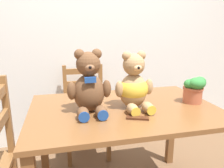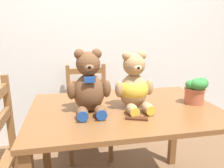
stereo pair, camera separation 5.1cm
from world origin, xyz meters
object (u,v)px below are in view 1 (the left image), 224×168
wooden_chair_behind (85,110)px  chocolate_bar (138,118)px  teddy_bear_left (89,86)px  teddy_bear_right (134,86)px  potted_plant (194,88)px

wooden_chair_behind → chocolate_bar: wooden_chair_behind is taller
wooden_chair_behind → chocolate_bar: bearing=101.5°
teddy_bear_left → teddy_bear_right: 0.30m
chocolate_bar → potted_plant: bearing=21.2°
chocolate_bar → teddy_bear_left: bearing=144.6°
wooden_chair_behind → teddy_bear_right: size_ratio=2.38×
potted_plant → teddy_bear_right: bearing=-179.8°
teddy_bear_left → potted_plant: 0.77m
teddy_bear_right → potted_plant: (0.47, 0.00, -0.05)m
potted_plant → chocolate_bar: bearing=-158.8°
teddy_bear_right → chocolate_bar: size_ratio=2.88×
wooden_chair_behind → teddy_bear_left: size_ratio=2.27×
wooden_chair_behind → teddy_bear_left: bearing=86.0°
teddy_bear_left → chocolate_bar: 0.37m
potted_plant → chocolate_bar: (-0.50, -0.20, -0.10)m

